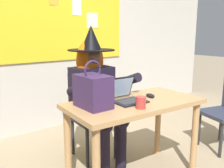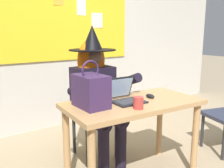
{
  "view_description": "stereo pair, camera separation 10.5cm",
  "coord_description": "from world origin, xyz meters",
  "px_view_note": "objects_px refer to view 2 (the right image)",
  "views": [
    {
      "loc": [
        -1.46,
        -1.37,
        1.33
      ],
      "look_at": [
        -0.04,
        0.44,
        0.85
      ],
      "focal_mm": 39.84,
      "sensor_mm": 36.0,
      "label": 1
    },
    {
      "loc": [
        -1.38,
        -1.43,
        1.33
      ],
      "look_at": [
        -0.04,
        0.44,
        0.85
      ],
      "focal_mm": 39.84,
      "sensor_mm": 36.0,
      "label": 2
    }
  ],
  "objects_px": {
    "person_costumed": "(96,86)",
    "handbag": "(91,91)",
    "desk_main": "(133,114)",
    "coffee_mug": "(138,103)",
    "chair_at_desk": "(91,109)",
    "laptop": "(125,96)",
    "computer_mouse": "(150,96)"
  },
  "relations": [
    {
      "from": "person_costumed",
      "to": "handbag",
      "type": "xyz_separation_m",
      "value": [
        -0.34,
        -0.46,
        0.08
      ]
    },
    {
      "from": "handbag",
      "to": "person_costumed",
      "type": "bearing_deg",
      "value": 54.0
    },
    {
      "from": "person_costumed",
      "to": "handbag",
      "type": "distance_m",
      "value": 0.58
    },
    {
      "from": "computer_mouse",
      "to": "coffee_mug",
      "type": "bearing_deg",
      "value": -140.09
    },
    {
      "from": "desk_main",
      "to": "chair_at_desk",
      "type": "bearing_deg",
      "value": 93.33
    },
    {
      "from": "chair_at_desk",
      "to": "laptop",
      "type": "distance_m",
      "value": 0.68
    },
    {
      "from": "laptop",
      "to": "computer_mouse",
      "type": "xyz_separation_m",
      "value": [
        0.26,
        -0.04,
        -0.03
      ]
    },
    {
      "from": "person_costumed",
      "to": "desk_main",
      "type": "bearing_deg",
      "value": 8.05
    },
    {
      "from": "person_costumed",
      "to": "laptop",
      "type": "distance_m",
      "value": 0.5
    },
    {
      "from": "laptop",
      "to": "chair_at_desk",
      "type": "bearing_deg",
      "value": 90.39
    },
    {
      "from": "desk_main",
      "to": "handbag",
      "type": "distance_m",
      "value": 0.47
    },
    {
      "from": "laptop",
      "to": "coffee_mug",
      "type": "relative_size",
      "value": 3.03
    },
    {
      "from": "desk_main",
      "to": "computer_mouse",
      "type": "xyz_separation_m",
      "value": [
        0.2,
        0.01,
        0.13
      ]
    },
    {
      "from": "chair_at_desk",
      "to": "person_costumed",
      "type": "height_order",
      "value": "person_costumed"
    },
    {
      "from": "chair_at_desk",
      "to": "computer_mouse",
      "type": "xyz_separation_m",
      "value": [
        0.24,
        -0.66,
        0.25
      ]
    },
    {
      "from": "desk_main",
      "to": "handbag",
      "type": "relative_size",
      "value": 3.27
    },
    {
      "from": "laptop",
      "to": "handbag",
      "type": "distance_m",
      "value": 0.34
    },
    {
      "from": "desk_main",
      "to": "laptop",
      "type": "bearing_deg",
      "value": 143.4
    },
    {
      "from": "computer_mouse",
      "to": "coffee_mug",
      "type": "height_order",
      "value": "coffee_mug"
    },
    {
      "from": "person_costumed",
      "to": "coffee_mug",
      "type": "relative_size",
      "value": 14.78
    },
    {
      "from": "desk_main",
      "to": "coffee_mug",
      "type": "relative_size",
      "value": 13.0
    },
    {
      "from": "chair_at_desk",
      "to": "person_costumed",
      "type": "xyz_separation_m",
      "value": [
        -0.01,
        -0.12,
        0.28
      ]
    },
    {
      "from": "person_costumed",
      "to": "handbag",
      "type": "height_order",
      "value": "person_costumed"
    },
    {
      "from": "desk_main",
      "to": "computer_mouse",
      "type": "distance_m",
      "value": 0.24
    },
    {
      "from": "chair_at_desk",
      "to": "handbag",
      "type": "distance_m",
      "value": 0.77
    },
    {
      "from": "handbag",
      "to": "coffee_mug",
      "type": "xyz_separation_m",
      "value": [
        0.28,
        -0.26,
        -0.09
      ]
    },
    {
      "from": "desk_main",
      "to": "coffee_mug",
      "type": "distance_m",
      "value": 0.27
    },
    {
      "from": "coffee_mug",
      "to": "person_costumed",
      "type": "bearing_deg",
      "value": 85.22
    },
    {
      "from": "computer_mouse",
      "to": "person_costumed",
      "type": "bearing_deg",
      "value": 123.98
    },
    {
      "from": "desk_main",
      "to": "laptop",
      "type": "height_order",
      "value": "laptop"
    },
    {
      "from": "person_costumed",
      "to": "laptop",
      "type": "bearing_deg",
      "value": 1.64
    },
    {
      "from": "computer_mouse",
      "to": "handbag",
      "type": "xyz_separation_m",
      "value": [
        -0.59,
        0.07,
        0.12
      ]
    }
  ]
}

